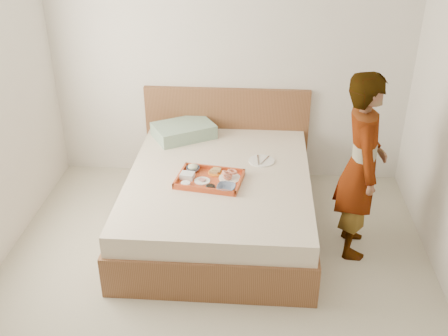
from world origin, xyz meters
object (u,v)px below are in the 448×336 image
(bed, at_px, (219,201))
(dinner_plate, at_px, (262,161))
(tray, at_px, (210,179))
(person, at_px, (361,167))

(bed, bearing_deg, dinner_plate, 36.24)
(tray, relative_size, person, 0.34)
(bed, height_order, dinner_plate, dinner_plate)
(dinner_plate, bearing_deg, person, -32.15)
(bed, xyz_separation_m, dinner_plate, (0.36, 0.26, 0.27))
(tray, bearing_deg, bed, 69.93)
(bed, xyz_separation_m, person, (1.14, -0.23, 0.51))
(bed, bearing_deg, tray, -119.02)
(person, bearing_deg, tray, 86.67)
(dinner_plate, bearing_deg, bed, -143.76)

